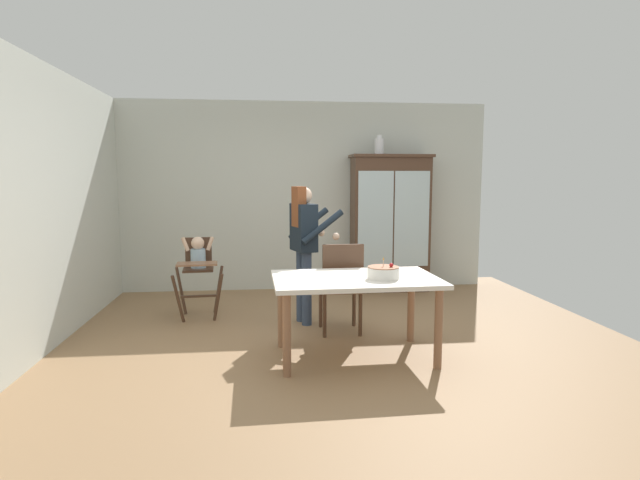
% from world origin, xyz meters
% --- Properties ---
extents(ground_plane, '(6.24, 6.24, 0.00)m').
position_xyz_m(ground_plane, '(0.00, 0.00, 0.00)').
color(ground_plane, '#93704C').
extents(wall_back, '(5.32, 0.06, 2.70)m').
position_xyz_m(wall_back, '(0.00, 2.63, 1.35)').
color(wall_back, silver).
rests_on(wall_back, ground_plane).
extents(wall_left, '(0.06, 5.32, 2.70)m').
position_xyz_m(wall_left, '(-2.63, 0.00, 1.35)').
color(wall_left, silver).
rests_on(wall_left, ground_plane).
extents(china_cabinet, '(1.15, 0.48, 1.95)m').
position_xyz_m(china_cabinet, '(1.21, 2.37, 0.98)').
color(china_cabinet, '#4C3323').
rests_on(china_cabinet, ground_plane).
extents(ceramic_vase, '(0.13, 0.13, 0.27)m').
position_xyz_m(ceramic_vase, '(1.04, 2.37, 2.07)').
color(ceramic_vase, white).
rests_on(ceramic_vase, china_cabinet).
extents(high_chair_with_toddler, '(0.62, 0.72, 0.95)m').
position_xyz_m(high_chair_with_toddler, '(-1.35, 1.17, 0.65)').
color(high_chair_with_toddler, '#4C3323').
rests_on(high_chair_with_toddler, ground_plane).
extents(adult_person, '(0.61, 0.59, 1.53)m').
position_xyz_m(adult_person, '(-0.15, 0.80, 0.97)').
color(adult_person, '#33425B').
rests_on(adult_person, ground_plane).
extents(dining_table, '(1.49, 0.97, 0.74)m').
position_xyz_m(dining_table, '(0.22, -0.35, 0.65)').
color(dining_table, silver).
rests_on(dining_table, ground_plane).
extents(birthday_cake, '(0.28, 0.28, 0.19)m').
position_xyz_m(birthday_cake, '(0.45, -0.44, 0.79)').
color(birthday_cake, white).
rests_on(birthday_cake, dining_table).
extents(dining_chair_far_side, '(0.44, 0.44, 0.96)m').
position_xyz_m(dining_chair_far_side, '(0.20, 0.34, 0.56)').
color(dining_chair_far_side, '#4C3323').
rests_on(dining_chair_far_side, ground_plane).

